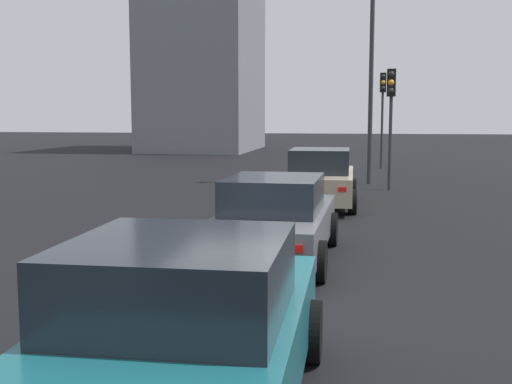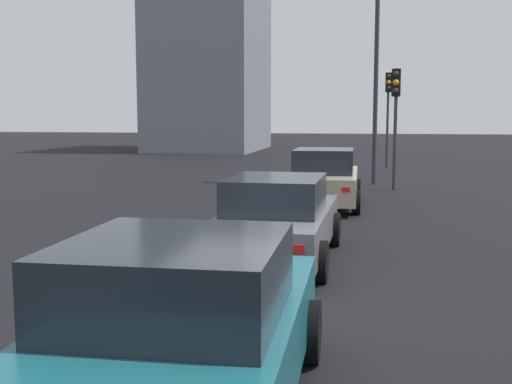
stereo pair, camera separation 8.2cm
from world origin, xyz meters
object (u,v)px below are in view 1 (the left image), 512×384
(car_grey_second, at_px, (275,220))
(traffic_light_near_right, at_px, (383,100))
(traffic_light_near_left, at_px, (391,103))
(car_beige_lead, at_px, (320,179))
(car_teal_third, at_px, (185,331))
(street_lamp_kerbside, at_px, (372,44))

(car_grey_second, xyz_separation_m, traffic_light_near_right, (19.84, -2.33, 2.48))
(traffic_light_near_left, bearing_deg, car_beige_lead, -18.93)
(traffic_light_near_right, bearing_deg, car_beige_lead, -10.29)
(traffic_light_near_left, bearing_deg, car_grey_second, -4.96)
(traffic_light_near_left, bearing_deg, traffic_light_near_right, -172.73)
(car_teal_third, bearing_deg, traffic_light_near_left, -8.67)
(car_beige_lead, height_order, car_teal_third, car_beige_lead)
(street_lamp_kerbside, bearing_deg, traffic_light_near_right, -5.09)
(car_beige_lead, distance_m, car_teal_third, 12.60)
(car_grey_second, bearing_deg, street_lamp_kerbside, -6.47)
(car_grey_second, height_order, traffic_light_near_left, traffic_light_near_left)
(car_beige_lead, relative_size, street_lamp_kerbside, 0.52)
(car_beige_lead, xyz_separation_m, car_teal_third, (-12.60, 0.27, -0.02))
(car_beige_lead, relative_size, car_grey_second, 1.01)
(traffic_light_near_right, xyz_separation_m, street_lamp_kerbside, (-7.04, 0.63, 1.84))
(car_grey_second, xyz_separation_m, car_teal_third, (-5.83, -0.05, 0.03))
(traffic_light_near_left, bearing_deg, car_teal_third, -0.64)
(car_teal_third, height_order, traffic_light_near_left, traffic_light_near_left)
(car_teal_third, relative_size, traffic_light_near_left, 1.06)
(car_grey_second, bearing_deg, traffic_light_near_left, -11.02)
(car_beige_lead, bearing_deg, car_grey_second, 176.47)
(car_teal_third, bearing_deg, car_beige_lead, -2.09)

